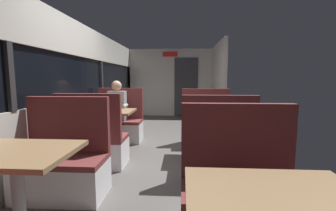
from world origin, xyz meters
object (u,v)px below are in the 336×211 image
object	(u,v)px
seated_passenger	(118,116)
dining_table_mid_window	(108,116)
bench_rear_aisle_facing_end	(217,151)
coffee_cup_primary	(207,109)
bench_mid_window_facing_end	(93,144)
bench_front_aisle_facing_entry	(240,201)
bench_near_window_facing_entry	(63,167)
dining_table_rear_aisle	(211,119)
dining_table_near_window	(16,163)
bench_mid_window_facing_entry	(119,125)
bench_rear_aisle_facing_entry	(206,128)

from	to	relation	value
seated_passenger	dining_table_mid_window	bearing A→B (deg)	-90.00
bench_rear_aisle_facing_end	coffee_cup_primary	xyz separation A→B (m)	(-0.05, 0.87, 0.46)
bench_mid_window_facing_end	bench_front_aisle_facing_entry	distance (m)	2.31
bench_rear_aisle_facing_end	coffee_cup_primary	bearing A→B (deg)	93.37
bench_near_window_facing_entry	dining_table_rear_aisle	world-z (taller)	bench_near_window_facing_entry
bench_rear_aisle_facing_end	coffee_cup_primary	world-z (taller)	bench_rear_aisle_facing_end
dining_table_near_window	dining_table_mid_window	world-z (taller)	same
dining_table_mid_window	bench_front_aisle_facing_entry	distance (m)	2.83
bench_front_aisle_facing_entry	coffee_cup_primary	world-z (taller)	bench_front_aisle_facing_entry
dining_table_mid_window	bench_near_window_facing_entry	bearing A→B (deg)	-90.00
bench_mid_window_facing_entry	seated_passenger	distance (m)	0.22
dining_table_near_window	bench_mid_window_facing_end	bearing A→B (deg)	90.00
bench_near_window_facing_entry	bench_mid_window_facing_end	xyz separation A→B (m)	(0.00, 0.87, 0.00)
bench_front_aisle_facing_entry	dining_table_rear_aisle	bearing A→B (deg)	90.00
bench_rear_aisle_facing_entry	coffee_cup_primary	distance (m)	0.70
bench_mid_window_facing_entry	seated_passenger	bearing A→B (deg)	-90.00
dining_table_near_window	coffee_cup_primary	bearing A→B (deg)	52.11
bench_rear_aisle_facing_end	bench_front_aisle_facing_entry	bearing A→B (deg)	-90.00
bench_front_aisle_facing_entry	dining_table_rear_aisle	xyz separation A→B (m)	(0.00, 1.97, 0.31)
dining_table_near_window	coffee_cup_primary	world-z (taller)	coffee_cup_primary
bench_near_window_facing_entry	bench_rear_aisle_facing_end	distance (m)	1.91
bench_mid_window_facing_entry	dining_table_mid_window	bearing A→B (deg)	-90.00
bench_near_window_facing_entry	bench_rear_aisle_facing_end	xyz separation A→B (m)	(1.79, 0.67, 0.00)
seated_passenger	coffee_cup_primary	world-z (taller)	seated_passenger
bench_front_aisle_facing_entry	dining_table_mid_window	bearing A→B (deg)	129.56
dining_table_rear_aisle	bench_rear_aisle_facing_end	world-z (taller)	bench_rear_aisle_facing_end
bench_mid_window_facing_entry	coffee_cup_primary	distance (m)	1.94
dining_table_near_window	dining_table_mid_window	distance (m)	2.27
seated_passenger	bench_near_window_facing_entry	bearing A→B (deg)	-90.00
dining_table_rear_aisle	seated_passenger	size ratio (longest dim) A/B	0.71
bench_near_window_facing_entry	dining_table_rear_aisle	distance (m)	2.27
bench_rear_aisle_facing_entry	bench_front_aisle_facing_entry	bearing A→B (deg)	-90.00
bench_mid_window_facing_entry	seated_passenger	world-z (taller)	seated_passenger
seated_passenger	bench_rear_aisle_facing_end	bearing A→B (deg)	-40.46
dining_table_near_window	dining_table_rear_aisle	size ratio (longest dim) A/B	1.00
bench_rear_aisle_facing_end	dining_table_mid_window	bearing A→B (deg)	153.32
dining_table_mid_window	bench_mid_window_facing_entry	world-z (taller)	bench_mid_window_facing_entry
dining_table_rear_aisle	seated_passenger	xyz separation A→B (m)	(-1.79, 0.83, -0.10)
bench_mid_window_facing_end	bench_rear_aisle_facing_end	xyz separation A→B (m)	(1.79, -0.20, 0.00)
bench_mid_window_facing_end	seated_passenger	size ratio (longest dim) A/B	0.87
bench_mid_window_facing_entry	seated_passenger	size ratio (longest dim) A/B	0.87
dining_table_near_window	coffee_cup_primary	size ratio (longest dim) A/B	10.00
bench_rear_aisle_facing_end	dining_table_near_window	bearing A→B (deg)	-142.64
dining_table_mid_window	coffee_cup_primary	size ratio (longest dim) A/B	10.00
dining_table_mid_window	bench_rear_aisle_facing_entry	size ratio (longest dim) A/B	0.82
bench_front_aisle_facing_entry	bench_mid_window_facing_entry	bearing A→B (deg)	121.99
dining_table_mid_window	seated_passenger	distance (m)	0.64
dining_table_rear_aisle	coffee_cup_primary	size ratio (longest dim) A/B	10.00
dining_table_rear_aisle	bench_rear_aisle_facing_entry	xyz separation A→B (m)	(0.00, 0.70, -0.31)
dining_table_rear_aisle	bench_rear_aisle_facing_end	distance (m)	0.77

